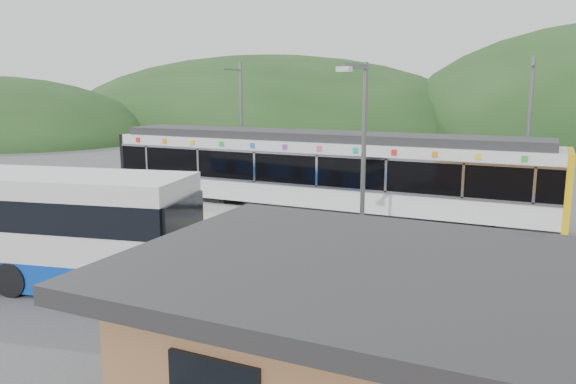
% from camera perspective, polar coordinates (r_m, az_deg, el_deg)
% --- Properties ---
extents(ground, '(120.00, 120.00, 0.00)m').
position_cam_1_polar(ground, '(19.89, 0.71, -6.14)').
color(ground, '#4C4C4F').
rests_on(ground, ground).
extents(hills, '(146.00, 149.00, 26.00)m').
position_cam_1_polar(hills, '(23.43, 20.25, -4.22)').
color(hills, '#1E3D19').
rests_on(hills, ground).
extents(platform, '(26.00, 3.20, 0.30)m').
position_cam_1_polar(platform, '(22.79, 4.13, -3.59)').
color(platform, '#9E9E99').
rests_on(platform, ground).
extents(yellow_line, '(26.00, 0.10, 0.01)m').
position_cam_1_polar(yellow_line, '(21.58, 2.90, -3.96)').
color(yellow_line, yellow).
rests_on(yellow_line, platform).
extents(train, '(20.44, 3.01, 3.74)m').
position_cam_1_polar(train, '(25.42, 3.19, 2.31)').
color(train, black).
rests_on(train, ground).
extents(catenary_mast_west, '(0.18, 1.80, 7.00)m').
position_cam_1_polar(catenary_mast_west, '(29.94, -4.81, 6.59)').
color(catenary_mast_west, slate).
rests_on(catenary_mast_west, ground).
extents(catenary_mast_east, '(0.18, 1.80, 7.00)m').
position_cam_1_polar(catenary_mast_east, '(26.03, 23.17, 5.18)').
color(catenary_mast_east, slate).
rests_on(catenary_mast_east, ground).
extents(station_shelter, '(9.20, 6.20, 3.00)m').
position_cam_1_polar(station_shelter, '(9.53, 11.86, -15.65)').
color(station_shelter, olive).
rests_on(station_shelter, ground).
extents(lamp_post, '(0.38, 1.14, 6.34)m').
position_cam_1_polar(lamp_post, '(14.21, 7.50, 2.59)').
color(lamp_post, slate).
rests_on(lamp_post, ground).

